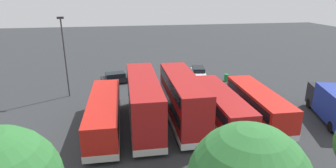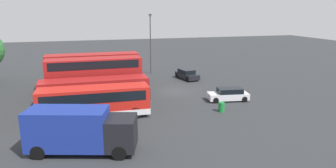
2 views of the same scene
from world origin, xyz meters
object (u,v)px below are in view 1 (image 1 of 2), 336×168
at_px(bus_single_deck_near_end, 258,104).
at_px(car_hatchback_silver, 117,78).
at_px(bus_double_decker_fourth, 144,101).
at_px(box_truck_blue, 335,104).
at_px(bus_single_deck_fifth, 104,113).
at_px(bus_single_deck_second, 220,105).
at_px(waste_bin_yellow, 226,78).
at_px(lamp_post_tall, 64,52).
at_px(bus_double_decker_third, 183,99).
at_px(car_small_green, 198,72).

relative_size(bus_single_deck_near_end, car_hatchback_silver, 2.31).
bearing_deg(bus_double_decker_fourth, box_truck_blue, 173.98).
bearing_deg(box_truck_blue, bus_single_deck_fifth, -4.47).
bearing_deg(bus_single_deck_second, bus_single_deck_near_end, 175.74).
bearing_deg(bus_single_deck_near_end, waste_bin_yellow, -97.56).
bearing_deg(lamp_post_tall, bus_double_decker_third, 141.63).
xyz_separation_m(bus_single_deck_near_end, bus_single_deck_fifth, (14.32, -0.30, 0.00)).
bearing_deg(waste_bin_yellow, car_small_green, -36.13).
height_order(bus_double_decker_third, lamp_post_tall, lamp_post_tall).
bearing_deg(box_truck_blue, car_hatchback_silver, -36.58).
xyz_separation_m(bus_double_decker_fourth, lamp_post_tall, (8.08, -9.19, 2.85)).
distance_m(bus_single_deck_fifth, box_truck_blue, 21.49).
distance_m(bus_single_deck_fifth, car_hatchback_silver, 13.59).
bearing_deg(bus_single_deck_fifth, lamp_post_tall, -64.07).
distance_m(bus_single_deck_near_end, waste_bin_yellow, 12.30).
distance_m(bus_single_deck_second, waste_bin_yellow, 13.03).
relative_size(bus_single_deck_near_end, bus_single_deck_fifth, 0.90).
bearing_deg(waste_bin_yellow, bus_single_deck_fifth, 36.63).
height_order(bus_single_deck_fifth, car_small_green, bus_single_deck_fifth).
bearing_deg(bus_single_deck_near_end, bus_double_decker_third, -3.73).
relative_size(box_truck_blue, car_small_green, 1.70).
bearing_deg(box_truck_blue, lamp_post_tall, -23.09).
height_order(bus_single_deck_near_end, lamp_post_tall, lamp_post_tall).
bearing_deg(bus_single_deck_second, car_hatchback_silver, -54.32).
bearing_deg(lamp_post_tall, bus_single_deck_fifth, 115.93).
xyz_separation_m(box_truck_blue, car_hatchback_silver, (20.48, -15.20, -1.01)).
xyz_separation_m(bus_double_decker_fourth, car_small_green, (-9.08, -14.07, -1.75)).
bearing_deg(car_small_green, box_truck_blue, 118.97).
bearing_deg(car_small_green, bus_double_decker_third, 68.71).
relative_size(bus_single_deck_second, bus_single_deck_fifth, 0.97).
xyz_separation_m(bus_single_deck_second, bus_double_decker_third, (3.59, -0.20, 0.83)).
relative_size(bus_single_deck_near_end, box_truck_blue, 1.29).
bearing_deg(bus_double_decker_third, bus_single_deck_fifth, 1.42).
distance_m(bus_double_decker_third, bus_single_deck_fifth, 7.14).
height_order(bus_double_decker_fourth, waste_bin_yellow, bus_double_decker_fourth).
relative_size(lamp_post_tall, waste_bin_yellow, 9.69).
relative_size(bus_single_deck_second, waste_bin_yellow, 11.60).
distance_m(bus_double_decker_fourth, waste_bin_yellow, 17.13).
bearing_deg(bus_double_decker_third, bus_single_deck_second, 176.81).
bearing_deg(bus_single_deck_fifth, bus_single_deck_near_end, 178.82).
relative_size(bus_single_deck_near_end, bus_double_decker_fourth, 0.90).
xyz_separation_m(car_small_green, lamp_post_tall, (17.16, 4.88, 4.60)).
relative_size(bus_single_deck_fifth, car_small_green, 2.44).
distance_m(box_truck_blue, waste_bin_yellow, 14.64).
bearing_deg(bus_double_decker_third, car_small_green, -111.29).
relative_size(bus_double_decker_fourth, waste_bin_yellow, 11.88).
bearing_deg(car_hatchback_silver, waste_bin_yellow, 173.60).
distance_m(bus_single_deck_fifth, car_small_green, 19.06).
bearing_deg(bus_single_deck_near_end, bus_single_deck_second, -4.26).
distance_m(lamp_post_tall, waste_bin_yellow, 21.20).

